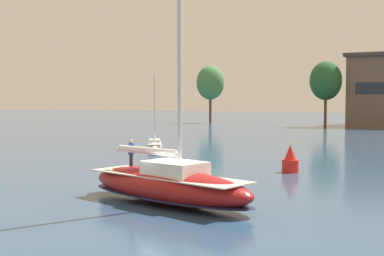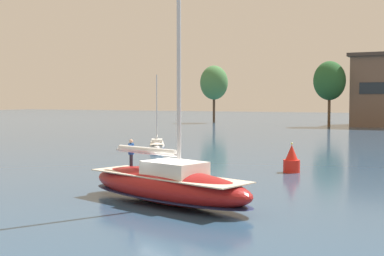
{
  "view_description": "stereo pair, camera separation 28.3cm",
  "coord_description": "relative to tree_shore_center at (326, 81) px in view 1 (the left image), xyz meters",
  "views": [
    {
      "loc": [
        13.69,
        -25.0,
        5.62
      ],
      "look_at": [
        0.0,
        3.0,
        3.93
      ],
      "focal_mm": 50.0,
      "sensor_mm": 36.0,
      "label": 1
    },
    {
      "loc": [
        13.95,
        -24.87,
        5.62
      ],
      "look_at": [
        0.0,
        3.0,
        3.93
      ],
      "focal_mm": 50.0,
      "sensor_mm": 36.0,
      "label": 2
    }
  ],
  "objects": [
    {
      "name": "tree_shore_center",
      "position": [
        0.0,
        0.0,
        0.0
      ],
      "size": [
        6.48,
        6.48,
        13.34
      ],
      "color": "brown",
      "rests_on": "ground"
    },
    {
      "name": "sailboat_moored_mid_channel",
      "position": [
        -5.96,
        -59.11,
        -8.77
      ],
      "size": [
        4.45,
        6.05,
        8.28
      ],
      "color": "silver",
      "rests_on": "ground"
    },
    {
      "name": "ground_plane",
      "position": [
        9.71,
        -84.81,
        -9.33
      ],
      "size": [
        400.0,
        400.0,
        0.0
      ],
      "primitive_type": "plane",
      "color": "#2D4C6B"
    },
    {
      "name": "sailboat_main",
      "position": [
        9.74,
        -84.82,
        -8.28
      ],
      "size": [
        11.78,
        6.22,
        15.58
      ],
      "color": "maroon",
      "rests_on": "ground"
    },
    {
      "name": "channel_buoy",
      "position": [
        12.25,
        -69.79,
        -8.42
      ],
      "size": [
        1.28,
        1.28,
        2.29
      ],
      "color": "red",
      "rests_on": "ground"
    },
    {
      "name": "tree_shore_right",
      "position": [
        -28.41,
        6.02,
        0.15
      ],
      "size": [
        6.59,
        6.59,
        13.56
      ],
      "color": "#4C3828",
      "rests_on": "ground"
    }
  ]
}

